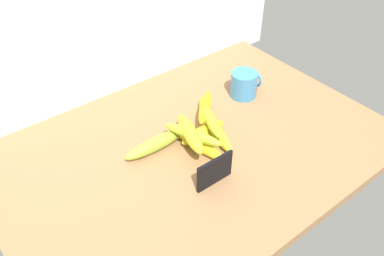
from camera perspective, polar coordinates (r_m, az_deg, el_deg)
counter_top at (r=115.27cm, az=0.48°, el=-3.12°), size 110.00×76.00×3.00cm
chalkboard_sign at (r=101.64cm, az=3.22°, el=-6.30°), size 11.00×1.80×8.40cm
coffee_mug at (r=132.85cm, az=7.47°, el=6.24°), size 10.23×8.73×8.56cm
banana_0 at (r=121.76cm, az=2.21°, el=1.65°), size 11.94×18.47×3.70cm
banana_1 at (r=112.32cm, az=-5.20°, el=-2.27°), size 19.89×4.23×4.08cm
banana_2 at (r=115.78cm, az=1.63°, el=-0.64°), size 15.64×3.98×3.87cm
banana_3 at (r=116.65cm, az=3.40°, el=-0.38°), size 8.92×20.39×3.75cm
banana_4 at (r=112.30cm, az=0.58°, el=-2.21°), size 6.33×21.29×3.70cm
banana_5 at (r=109.75cm, az=0.14°, el=-0.97°), size 9.96×17.65×3.27cm
banana_6 at (r=119.67cm, az=1.89°, el=2.99°), size 14.06×13.36×3.28cm
banana_7 at (r=109.61cm, az=-0.31°, el=-0.76°), size 9.18×17.82×4.04cm
banana_8 at (r=114.48cm, az=2.74°, el=1.07°), size 9.25×15.89×3.44cm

